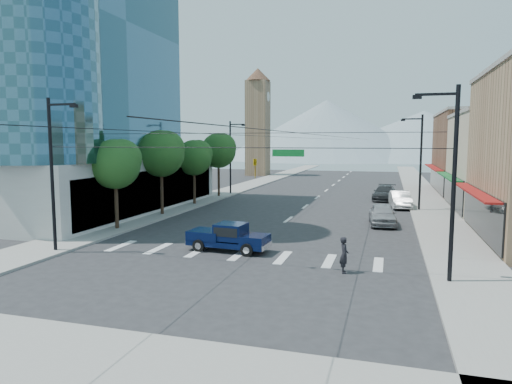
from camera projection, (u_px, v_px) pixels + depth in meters
ground at (234, 261)px, 24.89m from camera, size 160.00×160.00×0.00m
sidewalk_left at (246, 186)px, 66.39m from camera, size 4.00×120.00×0.15m
sidewalk_right at (420, 191)px, 59.69m from camera, size 4.00×120.00×0.15m
sidewalk_cross at (101, 361)px, 13.43m from camera, size 28.00×4.00×0.15m
office_tower at (22, 59)px, 43.83m from camera, size 29.50×27.00×30.00m
shop_far at (490, 154)px, 56.92m from camera, size 12.00×18.00×10.00m
clock_tower at (258, 120)px, 87.47m from camera, size 4.80×4.80×20.40m
mountain_left at (326, 130)px, 170.96m from camera, size 80.00×80.00×22.00m
mountain_right at (423, 135)px, 170.96m from camera, size 90.00×90.00×18.00m
tree_near at (117, 162)px, 33.24m from camera, size 3.65×3.64×6.71m
tree_midnear at (163, 152)px, 39.85m from camera, size 4.09×4.09×7.52m
tree_midfar at (195, 157)px, 46.60m from camera, size 3.65×3.64×6.71m
tree_far at (220, 150)px, 53.21m from camera, size 4.09×4.09×7.52m
signal_rig at (231, 178)px, 23.37m from camera, size 21.80×0.20×9.00m
lamp_pole_nw at (231, 154)px, 55.94m from camera, size 2.00×0.25×9.00m
lamp_pole_ne at (419, 159)px, 42.36m from camera, size 2.00×0.25×9.00m
pickup_truck at (228, 236)px, 27.21m from camera, size 5.08×2.25×1.68m
pedestrian at (344, 255)px, 22.62m from camera, size 0.55×0.74×1.82m
parked_car_near at (382, 214)px, 35.72m from camera, size 2.39×5.08×1.68m
parked_car_mid at (400, 199)px, 44.91m from camera, size 2.28×5.21×1.67m
parked_car_far at (385, 193)px, 50.80m from camera, size 2.80×5.81×1.63m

